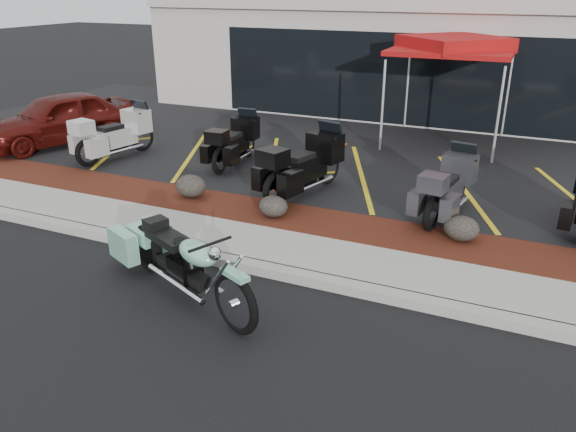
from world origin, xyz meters
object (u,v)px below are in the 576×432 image
at_px(hero_cruiser, 236,294).
at_px(popup_canopy, 454,47).
at_px(touring_white, 141,126).
at_px(traffic_cone, 339,136).
at_px(parked_car, 58,119).

height_order(hero_cruiser, popup_canopy, popup_canopy).
xyz_separation_m(hero_cruiser, touring_white, (-5.92, 5.89, 0.24)).
xyz_separation_m(traffic_cone, popup_canopy, (2.47, 1.36, 2.24)).
height_order(touring_white, parked_car, parked_car).
height_order(hero_cruiser, traffic_cone, hero_cruiser).
bearing_deg(popup_canopy, parked_car, -179.86).
bearing_deg(parked_car, popup_canopy, 45.60).
relative_size(touring_white, popup_canopy, 0.58).
distance_m(touring_white, parked_car, 2.45).
distance_m(parked_car, traffic_cone, 7.35).
distance_m(hero_cruiser, popup_canopy, 10.03).
bearing_deg(touring_white, traffic_cone, -47.85).
xyz_separation_m(hero_cruiser, traffic_cone, (-1.57, 8.41, -0.17)).
bearing_deg(parked_car, touring_white, 28.24).
height_order(touring_white, traffic_cone, touring_white).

